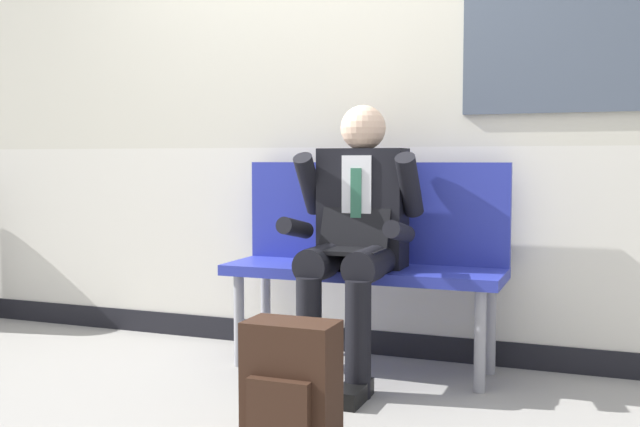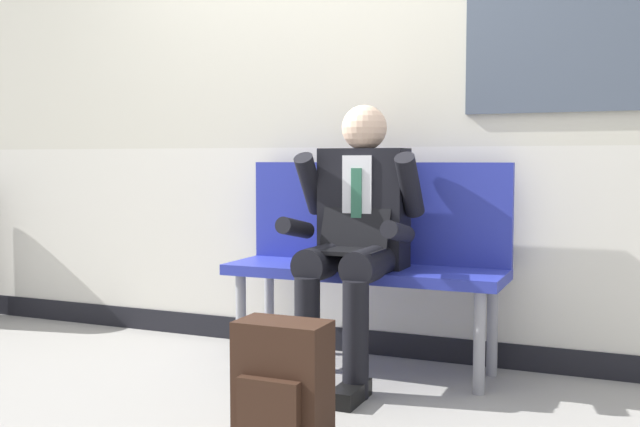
# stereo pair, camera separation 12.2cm
# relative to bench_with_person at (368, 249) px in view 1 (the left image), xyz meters

# --- Properties ---
(ground_plane) EXTENTS (18.00, 18.00, 0.00)m
(ground_plane) POSITION_rel_bench_with_person_xyz_m (-0.27, -0.39, -0.57)
(ground_plane) COLOR gray
(station_wall) EXTENTS (6.45, 0.16, 2.64)m
(station_wall) POSITION_rel_bench_with_person_xyz_m (-0.26, 0.27, 0.75)
(station_wall) COLOR beige
(station_wall) RESTS_ON ground
(bench_with_person) EXTENTS (1.30, 0.42, 0.98)m
(bench_with_person) POSITION_rel_bench_with_person_xyz_m (0.00, 0.00, 0.00)
(bench_with_person) COLOR #28339E
(bench_with_person) RESTS_ON ground
(person_seated) EXTENTS (0.57, 0.70, 1.24)m
(person_seated) POSITION_rel_bench_with_person_xyz_m (-0.00, -0.21, 0.10)
(person_seated) COLOR black
(person_seated) RESTS_ON ground
(backpack) EXTENTS (0.32, 0.22, 0.44)m
(backpack) POSITION_rel_bench_with_person_xyz_m (0.06, -1.07, -0.35)
(backpack) COLOR #331E14
(backpack) RESTS_ON ground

